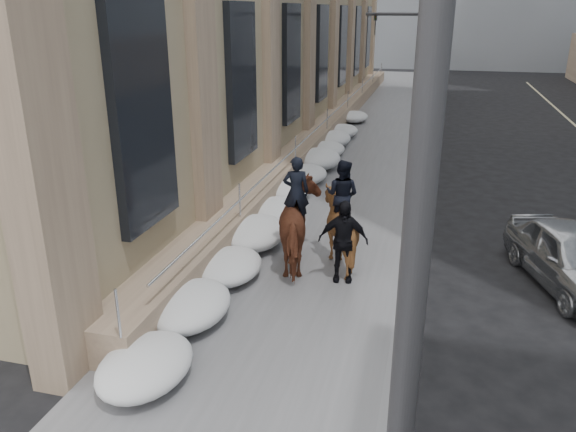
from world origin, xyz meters
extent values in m
plane|color=black|center=(0.00, 0.00, 0.00)|extent=(140.00, 140.00, 0.00)
cube|color=#58585B|center=(0.00, 10.00, 0.06)|extent=(5.00, 80.00, 0.12)
cube|color=slate|center=(2.62, 10.00, 0.06)|extent=(0.24, 80.00, 0.12)
cube|color=#79624E|center=(-2.25, 20.00, 0.45)|extent=(1.10, 44.00, 0.90)
cylinder|color=silver|center=(-1.80, 20.00, 1.35)|extent=(0.06, 42.00, 0.06)
cube|color=black|center=(-2.70, 13.00, 4.00)|extent=(0.20, 2.20, 4.50)
cylinder|color=#2D2D30|center=(2.90, -6.00, 4.00)|extent=(0.18, 0.18, 8.00)
cylinder|color=#2D2D30|center=(2.90, 14.00, 4.00)|extent=(0.18, 0.18, 8.00)
cylinder|color=#2D2D30|center=(2.90, 34.00, 4.00)|extent=(0.18, 0.18, 8.00)
cylinder|color=#2D2D30|center=(3.00, 22.00, 3.00)|extent=(0.20, 0.20, 6.00)
cylinder|color=#2D2D30|center=(1.00, 22.00, 5.80)|extent=(4.00, 0.16, 0.16)
imported|color=black|center=(-0.50, 22.00, 5.30)|extent=(0.18, 0.22, 1.10)
ellipsoid|color=silver|center=(-1.45, 0.00, 0.46)|extent=(1.50, 2.10, 0.68)
ellipsoid|color=silver|center=(-1.40, 4.00, 0.48)|extent=(1.60, 2.20, 0.72)
ellipsoid|color=silver|center=(-1.50, 8.00, 0.44)|extent=(1.40, 2.00, 0.64)
ellipsoid|color=silver|center=(-1.35, 12.00, 0.50)|extent=(1.70, 2.30, 0.76)
ellipsoid|color=silver|center=(-1.45, 16.00, 0.45)|extent=(1.50, 2.10, 0.66)
imported|color=#512818|center=(0.08, 3.10, 1.14)|extent=(1.73, 2.63, 2.04)
imported|color=black|center=(0.08, 3.25, 1.94)|extent=(0.72, 0.57, 1.72)
imported|color=#4E2E16|center=(0.92, 3.45, 1.04)|extent=(1.84, 1.98, 1.84)
imported|color=black|center=(0.92, 3.60, 1.84)|extent=(0.97, 0.84, 1.73)
imported|color=black|center=(1.17, 2.60, 1.09)|extent=(1.19, 0.62, 1.94)
imported|color=#A1A4A8|center=(6.24, 3.86, 0.72)|extent=(2.87, 4.52, 1.43)
camera|label=1|loc=(2.94, -9.09, 6.03)|focal=35.00mm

